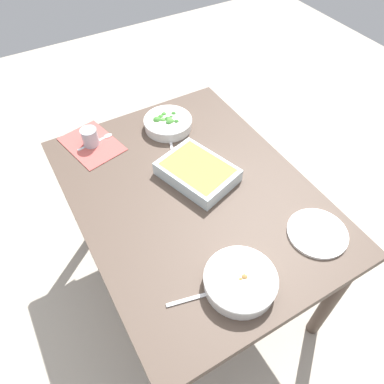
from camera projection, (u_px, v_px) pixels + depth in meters
The scene contains 11 objects.
ground_plane at pixel (192, 279), 2.03m from camera, with size 6.00×6.00×0.00m, color #B2A899.
dining_table at pixel (192, 206), 1.54m from camera, with size 1.20×0.90×0.74m.
placemat at pixel (92, 144), 1.66m from camera, with size 0.28×0.20×0.00m, color #B24C47.
stew_bowl at pixel (240, 281), 1.18m from camera, with size 0.24×0.24×0.06m.
broccoli_bowl at pixel (168, 123), 1.71m from camera, with size 0.23×0.23×0.07m.
baking_dish at pixel (197, 171), 1.50m from camera, with size 0.35×0.30×0.06m.
drink_cup at pixel (90, 138), 1.63m from camera, with size 0.07×0.07×0.08m.
side_plate at pixel (317, 233), 1.34m from camera, with size 0.22×0.22×0.01m, color white.
spoon_by_stew at pixel (200, 296), 1.18m from camera, with size 0.06×0.17×0.01m.
spoon_by_broccoli at pixel (170, 138), 1.68m from camera, with size 0.17×0.08×0.01m.
spoon_spare at pixel (100, 140), 1.67m from camera, with size 0.05×0.18×0.01m.
Camera 1 is at (-0.83, 0.48, 1.85)m, focal length 34.29 mm.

